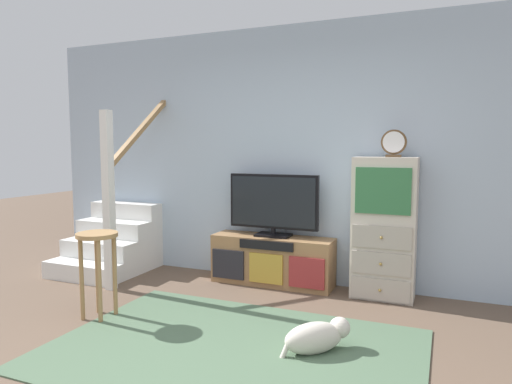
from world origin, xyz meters
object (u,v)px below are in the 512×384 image
at_px(television, 273,204).
at_px(desk_clock, 394,143).
at_px(media_console, 272,260).
at_px(side_cabinet, 384,228).
at_px(dog, 317,337).
at_px(bar_stool_near, 98,255).

distance_m(television, desk_clock, 1.35).
distance_m(media_console, side_cabinet, 1.20).
distance_m(television, side_cabinet, 1.14).
relative_size(media_console, dog, 2.81).
bearing_deg(dog, side_cabinet, 79.27).
bearing_deg(dog, bar_stool_near, -178.04).
distance_m(side_cabinet, dog, 1.53).
bearing_deg(side_cabinet, desk_clock, -12.49).
bearing_deg(bar_stool_near, television, 55.53).
distance_m(media_console, dog, 1.64).
bearing_deg(bar_stool_near, desk_clock, 33.28).
xyz_separation_m(media_console, bar_stool_near, (-1.02, -1.46, 0.29)).
xyz_separation_m(media_console, television, (0.00, 0.02, 0.60)).
relative_size(side_cabinet, dog, 2.95).
xyz_separation_m(media_console, side_cabinet, (1.13, 0.01, 0.42)).
height_order(desk_clock, bar_stool_near, desk_clock).
bearing_deg(dog, desk_clock, 76.48).
relative_size(media_console, side_cabinet, 0.95).
bearing_deg(television, desk_clock, -1.38).
xyz_separation_m(side_cabinet, bar_stool_near, (-2.14, -1.47, -0.13)).
relative_size(television, bar_stool_near, 1.32).
xyz_separation_m(television, dog, (0.86, -1.41, -0.73)).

